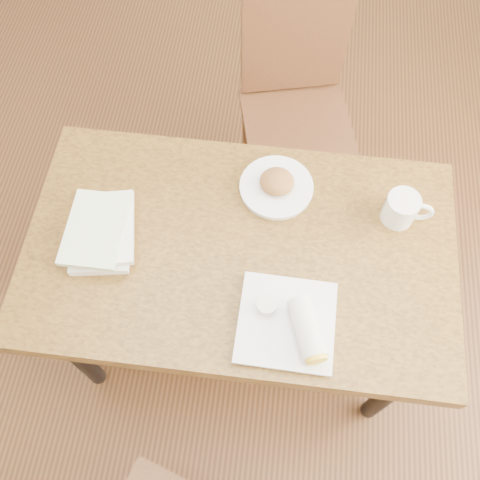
# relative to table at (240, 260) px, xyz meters

# --- Properties ---
(ground) EXTENTS (4.00, 5.00, 0.01)m
(ground) POSITION_rel_table_xyz_m (0.00, 0.00, -0.67)
(ground) COLOR #472814
(ground) RESTS_ON ground
(table) EXTENTS (1.28, 0.76, 0.75)m
(table) POSITION_rel_table_xyz_m (0.00, 0.00, 0.00)
(table) COLOR brown
(table) RESTS_ON ground
(chair_far) EXTENTS (0.51, 0.51, 0.95)m
(chair_far) POSITION_rel_table_xyz_m (0.13, 0.78, -0.12)
(chair_far) COLOR #4B2815
(chair_far) RESTS_ON ground
(plate_scone) EXTENTS (0.23, 0.23, 0.07)m
(plate_scone) POSITION_rel_table_xyz_m (0.09, 0.22, 0.11)
(plate_scone) COLOR white
(plate_scone) RESTS_ON table
(coffee_mug) EXTENTS (0.15, 0.10, 0.10)m
(coffee_mug) POSITION_rel_table_xyz_m (0.46, 0.16, 0.14)
(coffee_mug) COLOR white
(coffee_mug) RESTS_ON table
(plate_burrito) EXTENTS (0.27, 0.27, 0.09)m
(plate_burrito) POSITION_rel_table_xyz_m (0.17, -0.23, 0.11)
(plate_burrito) COLOR white
(plate_burrito) RESTS_ON table
(book_stack) EXTENTS (0.22, 0.28, 0.07)m
(book_stack) POSITION_rel_table_xyz_m (-0.41, -0.01, 0.12)
(book_stack) COLOR white
(book_stack) RESTS_ON table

